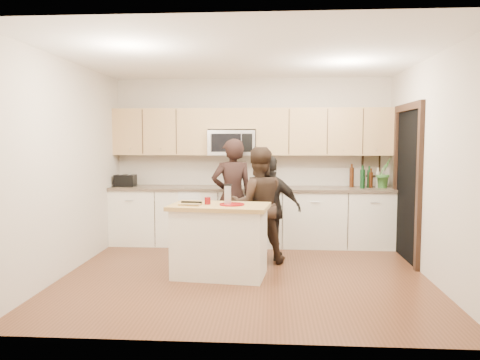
# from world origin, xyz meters

# --- Properties ---
(floor) EXTENTS (4.50, 4.50, 0.00)m
(floor) POSITION_xyz_m (0.00, 0.00, 0.00)
(floor) COLOR brown
(floor) RESTS_ON ground
(room_shell) EXTENTS (4.52, 4.02, 2.71)m
(room_shell) POSITION_xyz_m (0.00, 0.00, 1.73)
(room_shell) COLOR #BDB1A1
(room_shell) RESTS_ON ground
(back_cabinetry) EXTENTS (4.50, 0.66, 0.94)m
(back_cabinetry) POSITION_xyz_m (0.00, 1.69, 0.47)
(back_cabinetry) COLOR silver
(back_cabinetry) RESTS_ON ground
(upper_cabinetry) EXTENTS (4.50, 0.33, 0.75)m
(upper_cabinetry) POSITION_xyz_m (0.03, 1.83, 1.84)
(upper_cabinetry) COLOR tan
(upper_cabinetry) RESTS_ON ground
(microwave) EXTENTS (0.76, 0.41, 0.40)m
(microwave) POSITION_xyz_m (-0.31, 1.80, 1.65)
(microwave) COLOR silver
(microwave) RESTS_ON ground
(doorway) EXTENTS (0.06, 1.25, 2.20)m
(doorway) POSITION_xyz_m (2.23, 0.90, 1.16)
(doorway) COLOR black
(doorway) RESTS_ON ground
(framed_picture) EXTENTS (0.30, 0.03, 0.38)m
(framed_picture) POSITION_xyz_m (1.95, 1.98, 1.28)
(framed_picture) COLOR black
(framed_picture) RESTS_ON ground
(dish_towel) EXTENTS (0.34, 0.60, 0.48)m
(dish_towel) POSITION_xyz_m (-0.95, 1.50, 0.80)
(dish_towel) COLOR white
(dish_towel) RESTS_ON ground
(island) EXTENTS (1.27, 0.84, 0.90)m
(island) POSITION_xyz_m (-0.31, -0.09, 0.45)
(island) COLOR silver
(island) RESTS_ON ground
(red_plate) EXTENTS (0.31, 0.31, 0.02)m
(red_plate) POSITION_xyz_m (-0.15, -0.12, 0.91)
(red_plate) COLOR maroon
(red_plate) RESTS_ON island
(box_grater) EXTENTS (0.09, 0.06, 0.24)m
(box_grater) POSITION_xyz_m (-0.21, -0.08, 1.04)
(box_grater) COLOR silver
(box_grater) RESTS_ON red_plate
(drink_glass) EXTENTS (0.07, 0.07, 0.09)m
(drink_glass) POSITION_xyz_m (-0.46, -0.08, 0.95)
(drink_glass) COLOR maroon
(drink_glass) RESTS_ON island
(cutting_board) EXTENTS (0.28, 0.19, 0.02)m
(cutting_board) POSITION_xyz_m (-0.66, -0.17, 0.91)
(cutting_board) COLOR tan
(cutting_board) RESTS_ON island
(tongs) EXTENTS (0.27, 0.06, 0.02)m
(tongs) POSITION_xyz_m (-0.65, -0.11, 0.93)
(tongs) COLOR black
(tongs) RESTS_ON cutting_board
(knife) EXTENTS (0.19, 0.04, 0.01)m
(knife) POSITION_xyz_m (-0.63, -0.25, 0.92)
(knife) COLOR silver
(knife) RESTS_ON cutting_board
(toaster) EXTENTS (0.32, 0.24, 0.19)m
(toaster) POSITION_xyz_m (-2.05, 1.67, 1.03)
(toaster) COLOR black
(toaster) RESTS_ON back_cabinetry
(bottle_cluster) EXTENTS (0.48, 0.27, 0.37)m
(bottle_cluster) POSITION_xyz_m (1.81, 1.72, 1.11)
(bottle_cluster) COLOR #39190A
(bottle_cluster) RESTS_ON back_cabinetry
(orchid) EXTENTS (0.33, 0.33, 0.47)m
(orchid) POSITION_xyz_m (2.10, 1.72, 1.17)
(orchid) COLOR #39742E
(orchid) RESTS_ON back_cabinetry
(woman_left) EXTENTS (0.71, 0.56, 1.71)m
(woman_left) POSITION_xyz_m (-0.25, 1.11, 0.86)
(woman_left) COLOR black
(woman_left) RESTS_ON ground
(woman_center) EXTENTS (0.86, 0.72, 1.60)m
(woman_center) POSITION_xyz_m (0.14, 0.62, 0.80)
(woman_center) COLOR black
(woman_center) RESTS_ON ground
(woman_right) EXTENTS (0.92, 0.53, 1.47)m
(woman_right) POSITION_xyz_m (0.32, 0.77, 0.74)
(woman_right) COLOR black
(woman_right) RESTS_ON ground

